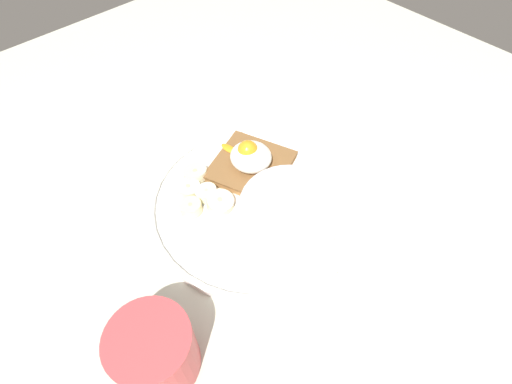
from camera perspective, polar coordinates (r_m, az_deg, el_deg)
name	(u,v)px	position (r cm, az deg, el deg)	size (l,w,h in cm)	color
ground_plane	(256,210)	(54.23, 0.00, -2.62)	(120.00, 120.00, 2.00)	beige
plate	(256,202)	(52.78, 0.00, -1.48)	(27.78, 27.78, 1.60)	white
oatmeal_bowl	(290,216)	(47.93, 4.84, -3.47)	(12.09, 12.09, 5.51)	white
toast_slice	(251,166)	(55.70, -0.71, 3.73)	(12.95, 12.95, 1.22)	brown
poached_egg	(250,155)	(54.27, -0.85, 5.25)	(8.47, 5.56, 3.66)	white
banana_slice_front	(188,188)	(53.99, -9.63, 0.51)	(3.88, 3.93, 1.25)	beige
banana_slice_left	(191,207)	(51.81, -9.30, -2.18)	(3.63, 3.55, 1.59)	beige
banana_slice_back	(207,193)	(52.96, -7.07, -0.13)	(4.04, 3.97, 1.69)	#F0E9BE
banana_slice_right	(220,203)	(51.69, -5.13, -1.52)	(4.64, 4.55, 1.85)	beige
banana_slice_inner	(195,173)	(55.37, -8.65, 2.67)	(3.64, 3.49, 1.75)	beige
coffee_mug	(154,352)	(41.93, -14.31, -21.22)	(8.05, 8.05, 7.59)	#D54246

